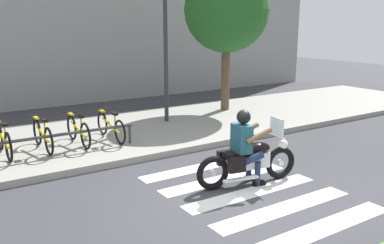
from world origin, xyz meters
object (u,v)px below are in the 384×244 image
object	(u,v)px
rider	(245,142)
bicycle_3	(111,126)
bicycle_0	(4,140)
tree_near_rack	(227,10)
bike_rack	(68,135)
bicycle_1	(43,135)
street_lamp	(165,30)
bicycle_2	(78,130)
motorcycle	(248,161)

from	to	relation	value
rider	bicycle_3	distance (m)	3.97
bicycle_0	tree_near_rack	size ratio (longest dim) A/B	0.35
bicycle_0	bicycle_3	world-z (taller)	bicycle_0
bike_rack	bicycle_0	bearing A→B (deg)	155.67
bicycle_0	bike_rack	distance (m)	1.35
rider	bicycle_1	world-z (taller)	rider
bicycle_1	street_lamp	world-z (taller)	street_lamp
bicycle_2	bicycle_3	xyz separation A→B (m)	(0.82, 0.00, -0.01)
bicycle_0	street_lamp	xyz separation A→B (m)	(4.60, 1.00, 2.28)
bicycle_0	street_lamp	world-z (taller)	street_lamp
rider	street_lamp	xyz separation A→B (m)	(1.05, 4.79, 1.96)
bicycle_1	street_lamp	size ratio (longest dim) A/B	0.35
tree_near_rack	rider	bearing A→B (deg)	-124.11
motorcycle	rider	distance (m)	0.37
bicycle_3	bike_rack	world-z (taller)	bicycle_3
bicycle_2	street_lamp	xyz separation A→B (m)	(2.97, 1.00, 2.29)
bicycle_0	bicycle_1	distance (m)	0.82
motorcycle	rider	world-z (taller)	rider
bike_rack	rider	bearing A→B (deg)	-54.36
motorcycle	bicycle_1	size ratio (longest dim) A/B	1.30
bicycle_2	bicycle_3	size ratio (longest dim) A/B	0.94
street_lamp	rider	bearing A→B (deg)	-102.40
bicycle_0	bicycle_2	bearing A→B (deg)	0.01
motorcycle	rider	size ratio (longest dim) A/B	1.45
street_lamp	tree_near_rack	xyz separation A→B (m)	(2.46, 0.40, 0.57)
bicycle_0	bicycle_2	xyz separation A→B (m)	(1.63, 0.00, -0.01)
motorcycle	bike_rack	distance (m)	4.05
bicycle_1	bicycle_3	bearing A→B (deg)	0.05
bicycle_3	bike_rack	bearing A→B (deg)	-155.61
bicycle_1	tree_near_rack	distance (m)	7.01
street_lamp	tree_near_rack	world-z (taller)	tree_near_rack
bicycle_2	bike_rack	distance (m)	0.69
bicycle_3	bicycle_1	bearing A→B (deg)	-179.95
bicycle_2	bicycle_3	bearing A→B (deg)	0.09
bicycle_2	tree_near_rack	distance (m)	6.30
bicycle_0	bicycle_2	distance (m)	1.63
rider	bike_rack	bearing A→B (deg)	125.64
bicycle_1	rider	bearing A→B (deg)	-54.25
bicycle_0	bike_rack	bearing A→B (deg)	-24.33
rider	bicycle_0	distance (m)	5.21
rider	bicycle_3	world-z (taller)	rider
bicycle_1	bicycle_2	xyz separation A→B (m)	(0.82, 0.00, -0.00)
bicycle_0	bicycle_1	bearing A→B (deg)	0.01
bicycle_3	street_lamp	world-z (taller)	street_lamp
bicycle_1	tree_near_rack	world-z (taller)	tree_near_rack
bicycle_3	tree_near_rack	xyz separation A→B (m)	(4.62, 1.40, 2.87)
rider	motorcycle	bearing A→B (deg)	-12.52
tree_near_rack	street_lamp	bearing A→B (deg)	-170.78
bicycle_2	bicycle_1	bearing A→B (deg)	-179.99
tree_near_rack	bicycle_1	bearing A→B (deg)	-167.39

